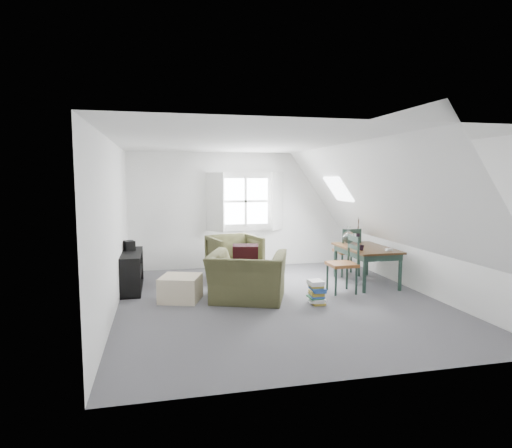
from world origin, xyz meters
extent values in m
plane|color=#545459|center=(0.00, 0.00, 0.00)|extent=(5.50, 5.50, 0.00)
plane|color=white|center=(0.00, 0.00, 2.50)|extent=(5.50, 5.50, 0.00)
plane|color=white|center=(0.00, 2.75, 1.25)|extent=(5.00, 0.00, 5.00)
plane|color=white|center=(0.00, -2.75, 1.25)|extent=(5.00, 0.00, 5.00)
plane|color=white|center=(-2.50, 0.00, 1.25)|extent=(0.00, 5.50, 5.50)
plane|color=white|center=(2.50, 0.00, 1.25)|extent=(0.00, 5.50, 5.50)
plane|color=white|center=(-1.55, 0.00, 1.78)|extent=(3.19, 5.50, 4.48)
plane|color=white|center=(1.55, 0.00, 1.78)|extent=(3.19, 5.50, 4.48)
cube|color=white|center=(0.00, 2.73, 1.45)|extent=(1.30, 0.04, 1.30)
cube|color=white|center=(-0.68, 2.57, 1.45)|extent=(0.35, 0.35, 1.25)
cube|color=white|center=(0.68, 2.57, 1.45)|extent=(0.35, 0.35, 1.25)
cube|color=white|center=(0.00, 2.72, 1.45)|extent=(1.00, 0.02, 1.00)
cube|color=white|center=(0.00, 2.70, 1.45)|extent=(1.08, 0.04, 0.05)
cube|color=white|center=(0.00, 2.70, 1.45)|extent=(0.05, 0.04, 1.08)
cube|color=white|center=(1.55, 1.30, 1.75)|extent=(0.35, 0.75, 0.47)
imported|color=#414124|center=(-0.49, 0.13, 0.00)|extent=(1.48, 1.39, 0.77)
imported|color=#414124|center=(-0.43, 1.69, 0.00)|extent=(1.09, 1.11, 0.85)
cube|color=#340E15|center=(-0.49, 0.28, 0.69)|extent=(0.45, 0.32, 0.43)
cube|color=#C7B695|center=(-1.54, 0.37, 0.20)|extent=(0.76, 0.76, 0.40)
cube|color=#37200E|center=(1.88, 0.74, 0.67)|extent=(0.82, 1.37, 0.04)
cube|color=#21372E|center=(1.88, 0.74, 0.59)|extent=(0.73, 1.28, 0.11)
cylinder|color=#21372E|center=(1.55, 0.12, 0.32)|extent=(0.06, 0.06, 0.65)
cylinder|color=#21372E|center=(2.22, 0.12, 0.32)|extent=(0.06, 0.06, 0.65)
cylinder|color=#21372E|center=(1.55, 1.35, 0.32)|extent=(0.06, 0.06, 0.65)
cylinder|color=#21372E|center=(2.22, 1.35, 0.32)|extent=(0.06, 0.06, 0.65)
sphere|color=silver|center=(1.73, 1.19, 0.81)|extent=(0.24, 0.24, 0.24)
cylinder|color=silver|center=(1.73, 1.19, 0.96)|extent=(0.08, 0.08, 0.13)
cylinder|color=black|center=(1.98, 1.29, 0.81)|extent=(0.08, 0.08, 0.25)
cylinder|color=#3F2D1E|center=(1.98, 1.29, 1.08)|extent=(0.03, 0.05, 0.45)
cylinder|color=#3F2D1E|center=(2.00, 1.30, 1.08)|extent=(0.04, 0.06, 0.45)
cylinder|color=#3F2D1E|center=(1.97, 1.28, 1.08)|extent=(0.05, 0.08, 0.45)
imported|color=black|center=(1.63, 0.44, 0.68)|extent=(0.10, 0.10, 0.09)
cube|color=white|center=(2.08, 0.29, 0.70)|extent=(0.12, 0.08, 0.04)
cube|color=brown|center=(1.84, 1.46, 0.48)|extent=(0.45, 0.45, 0.05)
cylinder|color=#21372E|center=(2.02, 1.65, 0.23)|extent=(0.04, 0.04, 0.46)
cylinder|color=#21372E|center=(2.02, 1.28, 0.23)|extent=(0.04, 0.04, 0.46)
cylinder|color=#21372E|center=(1.65, 1.65, 0.23)|extent=(0.04, 0.04, 0.46)
cylinder|color=#21372E|center=(1.65, 1.28, 0.23)|extent=(0.04, 0.04, 0.46)
cylinder|color=#21372E|center=(2.02, 1.26, 0.72)|extent=(0.04, 0.04, 0.48)
cylinder|color=#21372E|center=(1.65, 1.26, 0.72)|extent=(0.04, 0.04, 0.48)
cube|color=#21372E|center=(1.84, 1.26, 0.92)|extent=(0.37, 0.03, 0.09)
cube|color=#21372E|center=(1.84, 1.26, 0.78)|extent=(0.37, 0.03, 0.06)
cube|color=brown|center=(1.18, 0.25, 0.49)|extent=(0.46, 0.46, 0.05)
cylinder|color=#21372E|center=(1.00, 0.43, 0.23)|extent=(0.04, 0.04, 0.47)
cylinder|color=#21372E|center=(1.37, 0.43, 0.23)|extent=(0.04, 0.04, 0.47)
cylinder|color=#21372E|center=(1.00, 0.06, 0.23)|extent=(0.04, 0.04, 0.47)
cylinder|color=#21372E|center=(1.37, 0.06, 0.23)|extent=(0.04, 0.04, 0.47)
cylinder|color=#21372E|center=(1.39, 0.43, 0.73)|extent=(0.04, 0.04, 0.49)
cylinder|color=#21372E|center=(1.39, 0.06, 0.73)|extent=(0.04, 0.04, 0.49)
cube|color=#21372E|center=(1.39, 0.25, 0.92)|extent=(0.03, 0.37, 0.09)
cube|color=#21372E|center=(1.39, 0.25, 0.78)|extent=(0.03, 0.37, 0.07)
cube|color=black|center=(-2.38, 1.26, 0.02)|extent=(0.43, 1.30, 0.03)
cube|color=black|center=(-2.38, 1.26, 0.32)|extent=(0.43, 1.30, 0.03)
cube|color=black|center=(-2.38, 1.26, 0.65)|extent=(0.43, 1.30, 0.03)
cube|color=black|center=(-2.38, 0.63, 0.32)|extent=(0.43, 0.03, 0.65)
cube|color=black|center=(-2.38, 1.89, 0.32)|extent=(0.43, 0.03, 0.65)
cube|color=#264C99|center=(-2.38, 0.88, 0.13)|extent=(0.19, 0.22, 0.24)
cube|color=red|center=(-2.38, 1.37, 0.13)|extent=(0.19, 0.26, 0.24)
cube|color=white|center=(-2.38, 1.04, 0.45)|extent=(0.19, 0.24, 0.22)
cube|color=black|center=(-2.38, 1.51, 0.74)|extent=(0.23, 0.26, 0.18)
cube|color=#B29933|center=(0.54, -0.30, 0.02)|extent=(0.20, 0.26, 0.03)
cube|color=white|center=(0.51, -0.28, 0.05)|extent=(0.25, 0.28, 0.03)
cube|color=white|center=(0.55, -0.30, 0.08)|extent=(0.21, 0.28, 0.03)
cube|color=#337F4C|center=(0.50, -0.30, 0.11)|extent=(0.21, 0.26, 0.03)
cube|color=#264C99|center=(0.52, -0.32, 0.13)|extent=(0.23, 0.29, 0.02)
cube|color=#B29933|center=(0.52, -0.29, 0.16)|extent=(0.20, 0.26, 0.02)
cube|color=#B29933|center=(0.53, -0.28, 0.18)|extent=(0.23, 0.28, 0.03)
cube|color=#264C99|center=(0.55, -0.31, 0.22)|extent=(0.23, 0.29, 0.03)
cube|color=#264C99|center=(0.53, -0.32, 0.25)|extent=(0.23, 0.28, 0.03)
cube|color=#B29933|center=(0.52, -0.27, 0.28)|extent=(0.21, 0.27, 0.03)
cube|color=white|center=(0.51, -0.28, 0.32)|extent=(0.21, 0.24, 0.04)
cube|color=white|center=(0.52, -0.27, 0.35)|extent=(0.21, 0.26, 0.03)
camera|label=1|loc=(-1.84, -6.43, 1.97)|focal=30.00mm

